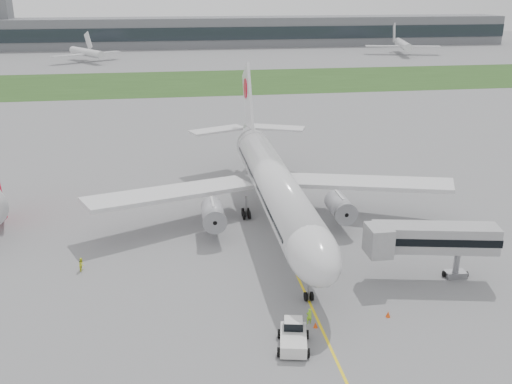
{
  "coord_description": "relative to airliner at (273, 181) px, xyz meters",
  "views": [
    {
      "loc": [
        -12.6,
        -62.74,
        29.34
      ],
      "look_at": [
        -2.63,
        2.0,
        5.4
      ],
      "focal_mm": 40.0,
      "sensor_mm": 36.0,
      "label": 1
    }
  ],
  "objects": [
    {
      "name": "ground",
      "position": [
        0.0,
        -4.87,
        -5.66
      ],
      "size": [
        600.0,
        600.0,
        0.0
      ],
      "primitive_type": "plane",
      "color": "slate",
      "rests_on": "ground"
    },
    {
      "name": "apron_markings",
      "position": [
        0.0,
        -9.87,
        -5.66
      ],
      "size": [
        70.0,
        70.0,
        0.04
      ],
      "primitive_type": null,
      "color": "yellow",
      "rests_on": "ground"
    },
    {
      "name": "grass_strip",
      "position": [
        0.0,
        115.13,
        -5.65
      ],
      "size": [
        600.0,
        50.0,
        0.02
      ],
      "primitive_type": "cube",
      "color": "#26461A",
      "rests_on": "ground"
    },
    {
      "name": "terminal_building",
      "position": [
        0.0,
        225.0,
        1.34
      ],
      "size": [
        320.0,
        22.3,
        14.0
      ],
      "color": "slate",
      "rests_on": "ground"
    },
    {
      "name": "control_tower",
      "position": [
        -90.0,
        227.13,
        -5.66
      ],
      "size": [
        12.0,
        12.0,
        56.0
      ],
      "primitive_type": null,
      "color": "slate",
      "rests_on": "ground"
    },
    {
      "name": "airliner",
      "position": [
        0.0,
        0.0,
        0.0
      ],
      "size": [
        48.13,
        53.95,
        17.88
      ],
      "color": "silver",
      "rests_on": "ground"
    },
    {
      "name": "pushback_tug",
      "position": [
        -3.08,
        -26.89,
        -4.72
      ],
      "size": [
        3.37,
        4.38,
        2.05
      ],
      "rotation": [
        0.0,
        0.0,
        -0.2
      ],
      "color": "silver",
      "rests_on": "ground"
    },
    {
      "name": "jet_bridge",
      "position": [
        12.98,
        -17.42,
        -1.02
      ],
      "size": [
        13.76,
        5.29,
        6.27
      ],
      "rotation": [
        0.0,
        0.0,
        -0.2
      ],
      "color": "#9D9EA0",
      "rests_on": "ground"
    },
    {
      "name": "safety_cone_left",
      "position": [
        -0.5,
        -24.57,
        -5.38
      ],
      "size": [
        0.4,
        0.4,
        0.55
      ],
      "primitive_type": "cone",
      "color": "#F2490C",
      "rests_on": "ground"
    },
    {
      "name": "safety_cone_right",
      "position": [
        6.65,
        -23.9,
        -5.36
      ],
      "size": [
        0.44,
        0.44,
        0.6
      ],
      "primitive_type": "cone",
      "color": "#F2490C",
      "rests_on": "ground"
    },
    {
      "name": "ground_crew_near",
      "position": [
        -0.92,
        -23.8,
        -4.89
      ],
      "size": [
        0.61,
        0.45,
        1.55
      ],
      "primitive_type": "imported",
      "rotation": [
        0.0,
        0.0,
        3.29
      ],
      "color": "#9EF228",
      "rests_on": "ground"
    },
    {
      "name": "ground_crew_far",
      "position": [
        -22.88,
        -10.07,
        -4.9
      ],
      "size": [
        0.73,
        0.85,
        1.52
      ],
      "primitive_type": "imported",
      "rotation": [
        0.0,
        0.0,
        1.34
      ],
      "color": "yellow",
      "rests_on": "ground"
    },
    {
      "name": "distant_aircraft_left",
      "position": [
        -44.03,
        172.26,
        -5.66
      ],
      "size": [
        37.22,
        36.24,
        10.79
      ],
      "primitive_type": null,
      "rotation": [
        0.0,
        0.0,
        0.57
      ],
      "color": "silver",
      "rests_on": "ground"
    },
    {
      "name": "distant_aircraft_right",
      "position": [
        90.67,
        177.5,
        -5.66
      ],
      "size": [
        38.15,
        35.31,
        12.4
      ],
      "primitive_type": null,
      "rotation": [
        0.0,
        0.0,
        -0.23
      ],
      "color": "silver",
      "rests_on": "ground"
    }
  ]
}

